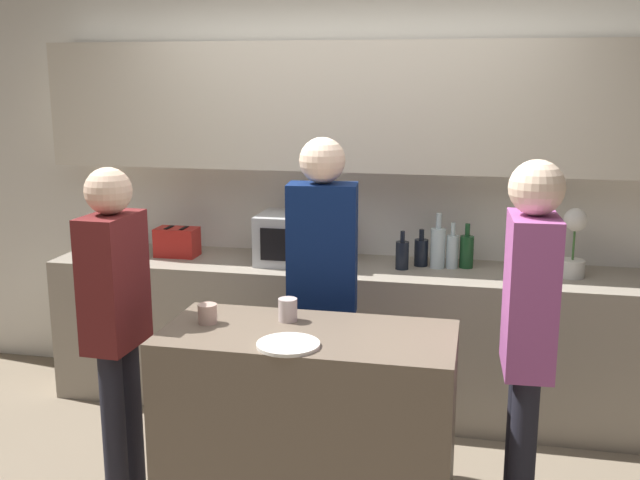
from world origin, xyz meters
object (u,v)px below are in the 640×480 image
object	(u,v)px
bottle_0	(402,255)
cup_0	(208,314)
bottle_4	(467,251)
bottle_3	(452,251)
cup_1	(288,310)
plate_on_island	(288,345)
person_right	(322,276)
person_left	(116,310)
person_center	(528,326)
bottle_2	(438,247)
bottle_1	(421,252)
microwave	(302,239)
potted_plant	(574,243)
toaster	(177,242)

from	to	relation	value
bottle_0	cup_0	xyz separation A→B (m)	(-0.73, -1.28, -0.00)
bottle_4	cup_0	size ratio (longest dim) A/B	3.04
bottle_3	cup_1	world-z (taller)	bottle_3
plate_on_island	person_right	size ratio (longest dim) A/B	0.15
cup_0	cup_1	bearing A→B (deg)	17.65
person_left	person_right	world-z (taller)	person_right
bottle_0	person_center	world-z (taller)	person_center
bottle_2	person_center	size ratio (longest dim) A/B	0.19
cup_1	bottle_4	bearing A→B (deg)	59.63
bottle_2	cup_1	xyz separation A→B (m)	(-0.59, -1.25, -0.03)
bottle_4	bottle_1	bearing A→B (deg)	-177.81
bottle_1	person_left	bearing A→B (deg)	-133.09
person_left	person_center	bearing A→B (deg)	92.49
plate_on_island	person_left	world-z (taller)	person_left
microwave	plate_on_island	xyz separation A→B (m)	(0.31, -1.51, -0.10)
bottle_0	cup_1	distance (m)	1.24
potted_plant	person_right	bearing A→B (deg)	-149.06
bottle_1	person_center	size ratio (longest dim) A/B	0.13
toaster	cup_0	distance (m)	1.48
bottle_3	bottle_2	bearing A→B (deg)	-172.18
potted_plant	person_right	world-z (taller)	person_right
toaster	person_right	size ratio (longest dim) A/B	0.15
cup_0	cup_1	size ratio (longest dim) A/B	0.85
potted_plant	bottle_2	size ratio (longest dim) A/B	1.20
potted_plant	bottle_3	size ratio (longest dim) A/B	1.45
bottle_0	plate_on_island	bearing A→B (deg)	-101.54
bottle_3	person_center	size ratio (longest dim) A/B	0.16
bottle_3	bottle_1	bearing A→B (deg)	174.41
cup_0	person_center	xyz separation A→B (m)	(1.37, 0.03, 0.03)
cup_1	bottle_0	bearing A→B (deg)	71.77
potted_plant	plate_on_island	size ratio (longest dim) A/B	1.52
toaster	cup_0	world-z (taller)	toaster
microwave	bottle_2	distance (m)	0.81
plate_on_island	person_right	xyz separation A→B (m)	(-0.02, 0.75, 0.09)
bottle_0	bottle_3	size ratio (longest dim) A/B	0.84
bottle_3	cup_1	size ratio (longest dim) A/B	2.65
bottle_4	person_right	world-z (taller)	person_right
bottle_1	cup_0	size ratio (longest dim) A/B	2.54
bottle_3	bottle_4	size ratio (longest dim) A/B	1.03
toaster	person_left	world-z (taller)	person_left
microwave	cup_1	distance (m)	1.22
bottle_3	person_right	distance (m)	1.03
bottle_2	person_left	xyz separation A→B (m)	(-1.38, -1.34, -0.06)
bottle_0	bottle_1	size ratio (longest dim) A/B	1.03
potted_plant	bottle_1	world-z (taller)	potted_plant
potted_plant	person_right	xyz separation A→B (m)	(-1.28, -0.77, -0.06)
person_left	person_right	size ratio (longest dim) A/B	0.94
bottle_4	cup_0	world-z (taller)	bottle_4
bottle_4	person_left	bearing A→B (deg)	-138.27
plate_on_island	bottle_4	bearing A→B (deg)	67.25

